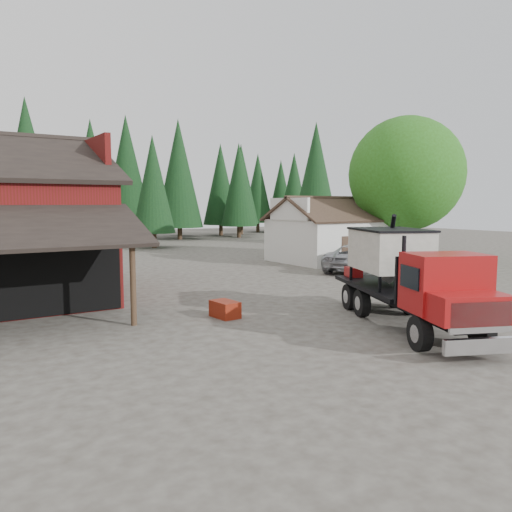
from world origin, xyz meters
TOP-DOWN VIEW (x-y plane):
  - ground at (0.00, 0.00)m, footprint 120.00×120.00m
  - farmhouse at (13.00, 13.00)m, footprint 8.60×6.42m
  - deciduous_tree at (17.01, 9.97)m, footprint 8.00×8.00m
  - conifer_backdrop at (0.00, 42.00)m, footprint 76.00×16.00m
  - near_pine_b at (6.00, 30.00)m, footprint 3.96×3.96m
  - near_pine_c at (22.00, 26.00)m, footprint 4.84×4.84m
  - near_pine_d at (-4.00, 34.00)m, footprint 5.28×5.28m
  - feed_truck at (2.12, -2.98)m, footprint 5.28×8.47m
  - silver_car at (10.60, 7.86)m, footprint 6.63×5.07m
  - equip_box at (-2.41, 1.47)m, footprint 0.79×1.16m

SIDE VIEW (x-z plane):
  - ground at x=0.00m, z-range 0.00..0.00m
  - conifer_backdrop at x=0.00m, z-range -8.00..8.00m
  - equip_box at x=-2.41m, z-range 0.00..0.60m
  - silver_car at x=10.60m, z-range 0.00..1.67m
  - farmhouse at x=13.00m, z-range -0.66..3.99m
  - feed_truck at x=2.12m, z-range -0.12..3.62m
  - near_pine_b at x=6.00m, z-range 0.69..11.09m
  - deciduous_tree at x=17.01m, z-range 0.81..11.01m
  - near_pine_c at x=22.00m, z-range 0.69..13.09m
  - near_pine_d at x=-4.00m, z-range 0.69..14.09m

